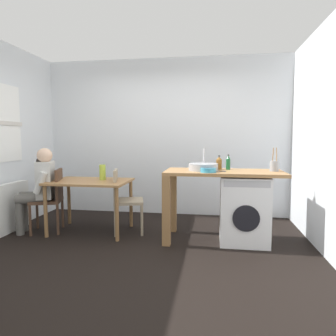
# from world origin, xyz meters

# --- Properties ---
(ground_plane) EXTENTS (5.46, 5.46, 0.00)m
(ground_plane) POSITION_xyz_m (0.00, 0.00, 0.00)
(ground_plane) COLOR black
(wall_back) EXTENTS (4.60, 0.10, 2.70)m
(wall_back) POSITION_xyz_m (0.00, 1.75, 1.35)
(wall_back) COLOR silver
(wall_back) RESTS_ON ground_plane
(wall_counter_side) EXTENTS (0.10, 3.80, 2.70)m
(wall_counter_side) POSITION_xyz_m (2.15, 0.00, 1.35)
(wall_counter_side) COLOR silver
(wall_counter_side) RESTS_ON ground_plane
(radiator) EXTENTS (0.10, 0.80, 0.70)m
(radiator) POSITION_xyz_m (-2.02, 0.30, 0.35)
(radiator) COLOR white
(radiator) RESTS_ON ground_plane
(dining_table) EXTENTS (1.10, 0.76, 0.74)m
(dining_table) POSITION_xyz_m (-0.88, 0.51, 0.64)
(dining_table) COLOR #9E7042
(dining_table) RESTS_ON ground_plane
(chair_person_seat) EXTENTS (0.50, 0.50, 0.90)m
(chair_person_seat) POSITION_xyz_m (-1.43, 0.43, 0.51)
(chair_person_seat) COLOR #4C3323
(chair_person_seat) RESTS_ON ground_plane
(chair_opposite) EXTENTS (0.49, 0.49, 0.90)m
(chair_opposite) POSITION_xyz_m (-0.40, 0.54, 0.51)
(chair_opposite) COLOR gray
(chair_opposite) RESTS_ON ground_plane
(seated_person) EXTENTS (0.56, 0.54, 1.20)m
(seated_person) POSITION_xyz_m (-1.58, 0.38, 0.67)
(seated_person) COLOR #595651
(seated_person) RESTS_ON ground_plane
(kitchen_counter) EXTENTS (1.50, 0.68, 0.92)m
(kitchen_counter) POSITION_xyz_m (0.77, 0.41, 0.76)
(kitchen_counter) COLOR #9E7042
(kitchen_counter) RESTS_ON ground_plane
(washing_machine) EXTENTS (0.60, 0.61, 0.86)m
(washing_machine) POSITION_xyz_m (1.24, 0.41, 0.43)
(washing_machine) COLOR white
(washing_machine) RESTS_ON ground_plane
(sink_basin) EXTENTS (0.38, 0.38, 0.09)m
(sink_basin) POSITION_xyz_m (0.72, 0.41, 0.97)
(sink_basin) COLOR #9EA0A5
(sink_basin) RESTS_ON kitchen_counter
(tap) EXTENTS (0.02, 0.02, 0.28)m
(tap) POSITION_xyz_m (0.72, 0.59, 1.06)
(tap) COLOR #B2B2B7
(tap) RESTS_ON kitchen_counter
(bottle_tall_green) EXTENTS (0.07, 0.07, 0.19)m
(bottle_tall_green) POSITION_xyz_m (0.92, 0.59, 1.00)
(bottle_tall_green) COLOR brown
(bottle_tall_green) RESTS_ON kitchen_counter
(bottle_squat_brown) EXTENTS (0.06, 0.06, 0.20)m
(bottle_squat_brown) POSITION_xyz_m (1.04, 0.56, 1.01)
(bottle_squat_brown) COLOR #19592D
(bottle_squat_brown) RESTS_ON kitchen_counter
(mixing_bowl) EXTENTS (0.19, 0.19, 0.05)m
(mixing_bowl) POSITION_xyz_m (0.79, 0.21, 0.95)
(mixing_bowl) COLOR teal
(mixing_bowl) RESTS_ON kitchen_counter
(utensil_crock) EXTENTS (0.11, 0.11, 0.30)m
(utensil_crock) POSITION_xyz_m (1.61, 0.46, 0.99)
(utensil_crock) COLOR gray
(utensil_crock) RESTS_ON kitchen_counter
(vase) EXTENTS (0.09, 0.09, 0.22)m
(vase) POSITION_xyz_m (-0.73, 0.61, 0.85)
(vase) COLOR #A8C63D
(vase) RESTS_ON dining_table
(scissors) EXTENTS (0.15, 0.06, 0.01)m
(scissors) POSITION_xyz_m (0.93, 0.31, 0.92)
(scissors) COLOR #B2B2B7
(scissors) RESTS_ON kitchen_counter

